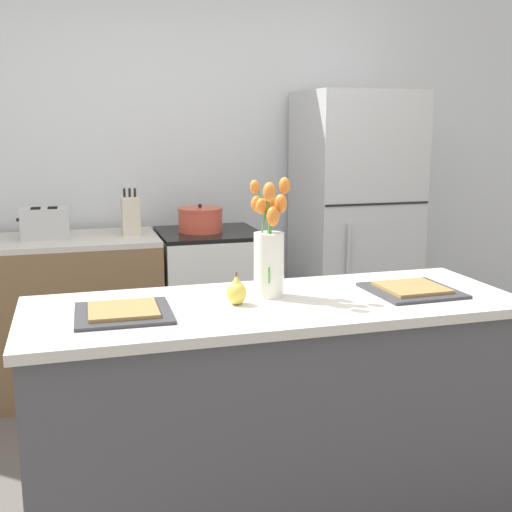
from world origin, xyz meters
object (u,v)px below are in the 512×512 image
Objects in this scene: flower_vase at (269,249)px; plate_setting_right at (412,289)px; knife_block at (130,216)px; cooking_pot at (200,220)px; plate_setting_left at (123,312)px; pear_figurine at (236,292)px; stove_range at (210,304)px; refrigerator at (354,231)px; toaster at (45,223)px.

plate_setting_right is (0.54, -0.10, -0.17)m from flower_vase.
plate_setting_right is at bearing -10.01° from flower_vase.
knife_block is at bearing 119.23° from plate_setting_right.
flower_vase is 1.52m from cooking_pot.
pear_figurine is at bearing 2.58° from plate_setting_left.
pear_figurine is 0.37× the size of plate_setting_right.
stove_range is 2.80× the size of plate_setting_left.
refrigerator is 5.35× the size of plate_setting_left.
refrigerator is 2.27m from plate_setting_left.
cooking_pot is at bearing -1.29° from knife_block.
flower_vase reaches higher than cooking_pot.
pear_figurine is 0.69m from plate_setting_right.
pear_figurine reaches higher than plate_setting_right.
flower_vase is (-0.10, -1.52, 0.63)m from stove_range.
plate_setting_right is at bearing -49.79° from toaster.
flower_vase is at bearing -61.42° from toaster.
flower_vase is 3.72× the size of pear_figurine.
refrigerator is at bearing 45.41° from plate_setting_left.
knife_block is at bearing -1.51° from toaster.
plate_setting_left is at bearing -177.42° from pear_figurine.
pear_figurine is 0.44× the size of knife_block.
refrigerator is 2.00m from pear_figurine.
plate_setting_left is (-0.40, -0.02, -0.04)m from pear_figurine.
toaster is at bearing 118.58° from flower_vase.
toaster is (-0.29, 1.64, 0.08)m from plate_setting_left.
knife_block is (-0.37, 1.53, -0.06)m from flower_vase.
flower_vase reaches higher than knife_block.
plate_setting_left is 1.17× the size of toaster.
refrigerator is 1.42m from knife_block.
cooking_pot is (0.19, 1.60, 0.03)m from pear_figurine.
refrigerator reaches higher than plate_setting_right.
cooking_pot is at bearing -178.66° from stove_range.
knife_block is at bearing 83.64° from plate_setting_left.
refrigerator is (0.95, 0.00, 0.42)m from stove_range.
pear_figurine is 0.40m from plate_setting_left.
flower_vase is at bearing -124.57° from refrigerator.
toaster reaches higher than plate_setting_left.
toaster is at bearing 178.49° from knife_block.
refrigerator is 1.89m from toaster.
pear_figurine is (-0.15, -0.08, -0.13)m from flower_vase.
cooking_pot is at bearing 69.92° from plate_setting_left.
knife_block is at bearing 179.71° from refrigerator.
toaster is (-0.94, 0.02, 0.54)m from stove_range.
knife_block is at bearing 97.75° from pear_figurine.
refrigerator is 3.93× the size of flower_vase.
knife_block is (-0.41, 0.01, 0.04)m from cooking_pot.
plate_setting_left is (-0.65, -1.62, 0.46)m from stove_range.
stove_range is 3.26× the size of toaster.
refrigerator is 6.46× the size of cooking_pot.
plate_setting_left is at bearing -111.75° from stove_range.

